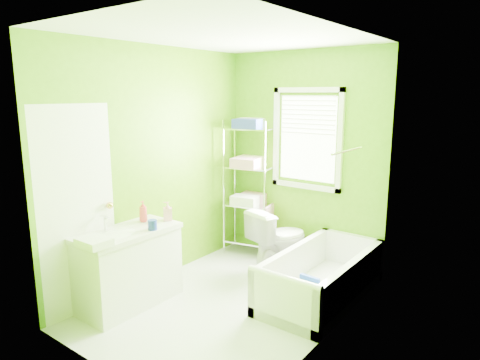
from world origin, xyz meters
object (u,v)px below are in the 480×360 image
Objects in this scene: toilet at (279,239)px; bathtub at (320,283)px; wire_shelf_unit at (250,172)px; vanity at (128,265)px.

bathtub is at bearing 169.99° from toilet.
wire_shelf_unit reaches higher than toilet.
wire_shelf_unit is at bearing -5.96° from toilet.
bathtub is 0.86m from toilet.
bathtub is at bearing 40.83° from vanity.
toilet is 1.81m from vanity.
bathtub is 1.97m from vanity.
wire_shelf_unit is (-0.60, 0.25, 0.71)m from toilet.
bathtub is 0.89× the size of wire_shelf_unit.
toilet is (-0.74, 0.38, 0.22)m from bathtub.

